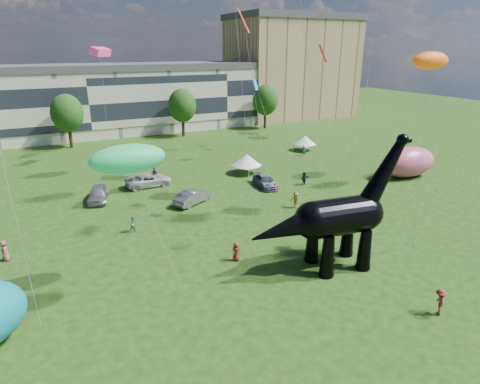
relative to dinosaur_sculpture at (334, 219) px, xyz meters
name	(u,v)px	position (x,y,z in m)	size (l,w,h in m)	color
ground	(324,285)	(-2.14, -1.96, -3.97)	(220.00, 220.00, 0.00)	#16330C
terrace_row	(85,104)	(-10.14, 60.04, 2.03)	(78.00, 11.00, 12.00)	beige
apartment_block	(291,69)	(37.86, 63.04, 7.03)	(28.00, 18.00, 22.00)	tan
tree_mid_left	(67,110)	(-14.14, 51.04, 2.32)	(5.20, 5.20, 9.44)	#382314
tree_mid_right	(182,103)	(5.86, 51.04, 2.32)	(5.20, 5.20, 9.44)	#382314
tree_far_right	(266,98)	(23.86, 51.04, 2.32)	(5.20, 5.20, 9.44)	#382314
dinosaur_sculpture	(334,219)	(0.00, 0.00, 0.00)	(12.92, 4.16, 10.52)	black
car_silver	(98,194)	(-13.98, 22.86, -3.15)	(1.95, 4.84, 1.65)	#B3B4B8
car_grey	(193,197)	(-4.94, 17.32, -3.20)	(1.62, 4.66, 1.53)	slate
car_white	(149,180)	(-7.67, 25.24, -3.19)	(2.58, 5.60, 1.56)	silver
car_dark	(265,181)	(5.01, 18.65, -3.28)	(1.95, 4.79, 1.39)	#595960
gazebo_near	(247,160)	(5.48, 24.46, -2.10)	(5.04, 5.04, 2.66)	white
gazebo_far	(305,140)	(19.92, 31.37, -2.25)	(4.37, 4.37, 2.45)	white
inflatable_pink	(408,162)	(23.62, 13.64, -1.98)	(7.97, 3.99, 3.99)	#D05076
visitors	(206,213)	(-5.44, 12.31, -3.09)	(51.81, 37.49, 1.89)	maroon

